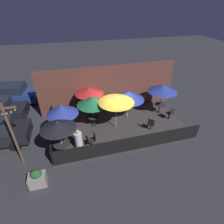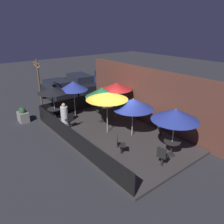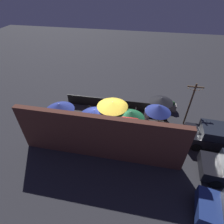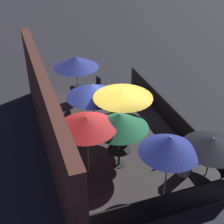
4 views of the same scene
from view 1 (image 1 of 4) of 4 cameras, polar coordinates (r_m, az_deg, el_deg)
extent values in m
plane|color=#2D2D33|center=(11.99, 2.37, -4.81)|extent=(60.00, 60.00, 0.00)
cube|color=#383333|center=(11.95, 2.38, -4.58)|extent=(8.68, 4.90, 0.12)
cube|color=brown|center=(13.32, -0.91, 7.83)|extent=(10.28, 0.36, 3.38)
cube|color=black|center=(9.88, 6.65, -10.26)|extent=(8.48, 0.05, 0.95)
cube|color=black|center=(11.33, -18.89, -5.65)|extent=(0.05, 4.70, 0.95)
cylinder|color=#B2B2B7|center=(11.40, -6.22, 0.14)|extent=(0.05, 0.05, 2.15)
cone|color=#1E6B3D|center=(10.98, -6.47, 3.69)|extent=(1.97, 1.97, 0.54)
cylinder|color=#B2B2B7|center=(13.12, 15.68, 4.01)|extent=(0.05, 0.05, 2.27)
cone|color=#283893|center=(12.74, 16.26, 7.49)|extent=(2.06, 2.06, 0.51)
cylinder|color=#B2B2B7|center=(9.63, -16.44, -8.34)|extent=(0.05, 0.05, 2.12)
cone|color=black|center=(9.10, -17.29, -4.16)|extent=(1.81, 1.81, 0.37)
cylinder|color=#B2B2B7|center=(10.58, -15.34, -3.33)|extent=(0.05, 0.05, 2.31)
cone|color=#283893|center=(10.10, -16.05, 0.72)|extent=(1.80, 1.80, 0.54)
cylinder|color=#B2B2B7|center=(12.11, 5.20, 2.10)|extent=(0.05, 0.05, 2.07)
cone|color=#283893|center=(11.74, 5.39, 5.36)|extent=(2.15, 2.15, 0.52)
cylinder|color=#B2B2B7|center=(12.31, -7.12, 3.06)|extent=(0.05, 0.05, 2.27)
cone|color=red|center=(11.88, -7.42, 6.96)|extent=(1.95, 1.95, 0.41)
cylinder|color=#B2B2B7|center=(11.07, 1.32, -0.26)|extent=(0.05, 0.05, 2.30)
cone|color=gold|center=(10.58, 1.39, 4.14)|extent=(2.23, 2.23, 0.37)
cylinder|color=black|center=(12.00, -5.92, -4.16)|extent=(0.44, 0.44, 0.02)
cylinder|color=black|center=(11.81, -6.01, -2.88)|extent=(0.08, 0.08, 0.68)
cylinder|color=black|center=(11.60, -6.11, -1.45)|extent=(0.80, 0.80, 0.04)
cylinder|color=black|center=(13.68, 14.99, -0.12)|extent=(0.41, 0.41, 0.02)
cylinder|color=black|center=(13.51, 15.19, 1.06)|extent=(0.08, 0.08, 0.68)
cylinder|color=black|center=(13.33, 15.41, 2.38)|extent=(0.74, 0.74, 0.04)
cylinder|color=black|center=(10.33, -15.53, -12.75)|extent=(0.49, 0.49, 0.02)
cylinder|color=black|center=(10.10, -15.81, -11.40)|extent=(0.08, 0.08, 0.70)
cylinder|color=black|center=(9.86, -16.13, -9.87)|extent=(0.88, 0.88, 0.04)
cube|color=black|center=(13.27, -1.89, 1.07)|extent=(0.11, 0.11, 0.44)
cube|color=black|center=(13.14, -1.91, 1.95)|extent=(0.56, 0.56, 0.04)
cube|color=black|center=(13.16, -1.58, 3.22)|extent=(0.33, 0.28, 0.44)
cube|color=black|center=(11.70, 12.55, -4.71)|extent=(0.11, 0.11, 0.44)
cube|color=black|center=(11.56, 12.69, -3.77)|extent=(0.56, 0.56, 0.04)
cube|color=black|center=(11.27, 12.59, -3.28)|extent=(0.32, 0.29, 0.44)
cube|color=black|center=(10.28, -6.55, -10.08)|extent=(0.09, 0.09, 0.46)
cube|color=black|center=(10.11, -6.63, -9.04)|extent=(0.43, 0.43, 0.04)
cube|color=black|center=(9.98, -5.71, -7.80)|extent=(0.06, 0.40, 0.44)
cube|color=black|center=(13.02, 18.14, -1.32)|extent=(0.10, 0.10, 0.47)
cube|color=black|center=(12.89, 18.33, -0.38)|extent=(0.49, 0.49, 0.04)
cube|color=black|center=(12.67, 19.10, 0.15)|extent=(0.39, 0.14, 0.44)
cube|color=black|center=(13.82, 7.08, 2.26)|extent=(0.11, 0.11, 0.46)
cube|color=black|center=(13.69, 7.15, 3.16)|extent=(0.56, 0.56, 0.04)
cube|color=black|center=(13.61, 6.48, 4.18)|extent=(0.26, 0.34, 0.44)
cylinder|color=silver|center=(10.09, -10.85, -9.17)|extent=(0.56, 0.56, 1.07)
sphere|color=tan|center=(9.68, -11.24, -6.33)|extent=(0.22, 0.22, 0.22)
cube|color=gray|center=(9.28, -23.04, -19.77)|extent=(0.77, 0.54, 0.63)
ellipsoid|color=#235128|center=(8.98, -23.62, -18.15)|extent=(0.50, 0.40, 0.45)
cylinder|color=brown|center=(9.63, -29.48, -6.96)|extent=(0.12, 0.12, 3.63)
cube|color=brown|center=(8.83, -32.19, 0.98)|extent=(1.10, 0.08, 0.08)
sphere|color=#F4B260|center=(8.99, -32.23, -0.59)|extent=(0.07, 0.07, 0.07)
sphere|color=#F4B260|center=(8.93, -31.13, -0.43)|extent=(0.07, 0.07, 0.07)
sphere|color=#F4B260|center=(8.85, -30.10, -0.01)|extent=(0.07, 0.07, 0.07)
sphere|color=#F4B260|center=(8.76, -29.11, 0.60)|extent=(0.07, 0.07, 0.07)
cylinder|color=black|center=(12.70, -27.44, -4.86)|extent=(0.65, 0.21, 0.64)
cylinder|color=black|center=(11.48, -28.96, -9.67)|extent=(0.65, 0.21, 0.64)
cylinder|color=black|center=(14.96, -28.31, 0.64)|extent=(0.65, 0.23, 0.64)
cylinder|color=black|center=(13.66, -29.83, -2.89)|extent=(0.65, 0.23, 0.64)
cube|color=navy|center=(16.65, -30.23, 4.62)|extent=(4.67, 2.44, 0.70)
cube|color=#1E232D|center=(16.41, -30.85, 6.60)|extent=(2.68, 1.96, 0.60)
cylinder|color=black|center=(16.94, -24.75, 5.25)|extent=(0.66, 0.29, 0.64)
cylinder|color=black|center=(15.59, -26.33, 2.50)|extent=(0.66, 0.29, 0.64)
camera|label=2|loc=(11.73, 62.98, 7.17)|focal=35.00mm
camera|label=3|loc=(18.89, -16.23, 38.45)|focal=28.00mm
camera|label=4|loc=(14.25, -48.78, 24.41)|focal=50.00mm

